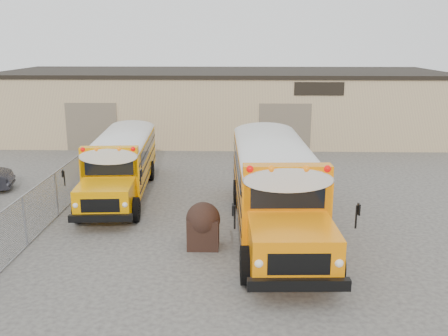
{
  "coord_description": "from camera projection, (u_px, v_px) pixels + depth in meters",
  "views": [
    {
      "loc": [
        1.09,
        -15.47,
        6.81
      ],
      "look_at": [
        0.54,
        4.62,
        1.6
      ],
      "focal_mm": 40.0,
      "sensor_mm": 36.0,
      "label": 1
    }
  ],
  "objects": [
    {
      "name": "ground",
      "position": [
        204.0,
        249.0,
        16.71
      ],
      "size": [
        120.0,
        120.0,
        0.0
      ],
      "primitive_type": "plane",
      "color": "#433F3D",
      "rests_on": "ground"
    },
    {
      "name": "warehouse",
      "position": [
        222.0,
        103.0,
        35.46
      ],
      "size": [
        30.2,
        10.2,
        4.67
      ],
      "color": "#CDB57E",
      "rests_on": "ground"
    },
    {
      "name": "chainlink_fence",
      "position": [
        56.0,
        194.0,
        19.55
      ],
      "size": [
        0.07,
        18.07,
        1.81
      ],
      "color": "gray",
      "rests_on": "ground"
    },
    {
      "name": "school_bus_left",
      "position": [
        137.0,
        135.0,
        28.01
      ],
      "size": [
        2.99,
        9.52,
        2.75
      ],
      "color": "#F69A00",
      "rests_on": "ground"
    },
    {
      "name": "school_bus_right",
      "position": [
        260.0,
        142.0,
        24.75
      ],
      "size": [
        3.19,
        11.11,
        3.23
      ],
      "color": "orange",
      "rests_on": "ground"
    },
    {
      "name": "tarp_bundle",
      "position": [
        203.0,
        224.0,
        16.66
      ],
      "size": [
        1.15,
        1.15,
        1.56
      ],
      "color": "black",
      "rests_on": "ground"
    }
  ]
}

